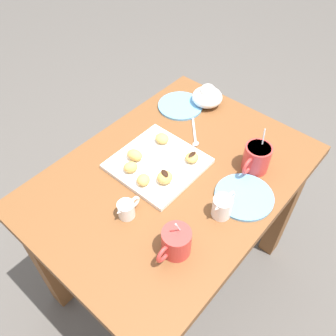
{
  "coord_description": "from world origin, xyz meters",
  "views": [
    {
      "loc": [
        0.6,
        0.5,
        1.61
      ],
      "look_at": [
        0.0,
        -0.02,
        0.73
      ],
      "focal_mm": 37.98,
      "sensor_mm": 36.0,
      "label": 1
    }
  ],
  "objects_px": {
    "cream_pitcher_white": "(223,206)",
    "saucer_sky_left": "(180,106)",
    "beignet_0": "(192,158)",
    "beignet_5": "(143,180)",
    "beignet_4": "(135,155)",
    "pastry_plate_square": "(157,164)",
    "dining_table": "(172,200)",
    "chocolate_sauce_pitcher": "(127,209)",
    "ice_cream_bowl": "(207,96)",
    "saucer_sky_right": "(244,197)",
    "coffee_mug_red_right": "(176,242)",
    "beignet_1": "(162,138)",
    "beignet_2": "(165,177)",
    "coffee_mug_red_left": "(256,157)",
    "beignet_3": "(131,167)"
  },
  "relations": [
    {
      "from": "cream_pitcher_white",
      "to": "saucer_sky_left",
      "type": "bearing_deg",
      "value": -126.88
    },
    {
      "from": "beignet_0",
      "to": "beignet_5",
      "type": "distance_m",
      "value": 0.19
    },
    {
      "from": "beignet_0",
      "to": "beignet_4",
      "type": "relative_size",
      "value": 0.85
    },
    {
      "from": "pastry_plate_square",
      "to": "beignet_4",
      "type": "relative_size",
      "value": 5.0
    },
    {
      "from": "dining_table",
      "to": "pastry_plate_square",
      "type": "bearing_deg",
      "value": -88.86
    },
    {
      "from": "pastry_plate_square",
      "to": "chocolate_sauce_pitcher",
      "type": "distance_m",
      "value": 0.23
    },
    {
      "from": "pastry_plate_square",
      "to": "beignet_4",
      "type": "distance_m",
      "value": 0.08
    },
    {
      "from": "ice_cream_bowl",
      "to": "beignet_4",
      "type": "height_order",
      "value": "ice_cream_bowl"
    },
    {
      "from": "pastry_plate_square",
      "to": "ice_cream_bowl",
      "type": "xyz_separation_m",
      "value": [
        -0.39,
        -0.08,
        0.03
      ]
    },
    {
      "from": "chocolate_sauce_pitcher",
      "to": "saucer_sky_right",
      "type": "bearing_deg",
      "value": 141.58
    },
    {
      "from": "chocolate_sauce_pitcher",
      "to": "dining_table",
      "type": "bearing_deg",
      "value": -178.98
    },
    {
      "from": "beignet_0",
      "to": "saucer_sky_left",
      "type": "bearing_deg",
      "value": -133.27
    },
    {
      "from": "coffee_mug_red_right",
      "to": "beignet_0",
      "type": "distance_m",
      "value": 0.34
    },
    {
      "from": "beignet_4",
      "to": "beignet_0",
      "type": "bearing_deg",
      "value": 128.35
    },
    {
      "from": "beignet_0",
      "to": "beignet_1",
      "type": "xyz_separation_m",
      "value": [
        -0.0,
        -0.14,
        0.0
      ]
    },
    {
      "from": "dining_table",
      "to": "coffee_mug_red_right",
      "type": "height_order",
      "value": "coffee_mug_red_right"
    },
    {
      "from": "beignet_0",
      "to": "beignet_2",
      "type": "xyz_separation_m",
      "value": [
        0.13,
        -0.01,
        0.0
      ]
    },
    {
      "from": "coffee_mug_red_left",
      "to": "saucer_sky_right",
      "type": "distance_m",
      "value": 0.14
    },
    {
      "from": "chocolate_sauce_pitcher",
      "to": "saucer_sky_left",
      "type": "distance_m",
      "value": 0.56
    },
    {
      "from": "coffee_mug_red_left",
      "to": "beignet_0",
      "type": "relative_size",
      "value": 3.16
    },
    {
      "from": "pastry_plate_square",
      "to": "beignet_2",
      "type": "xyz_separation_m",
      "value": [
        0.05,
        0.08,
        0.03
      ]
    },
    {
      "from": "dining_table",
      "to": "ice_cream_bowl",
      "type": "bearing_deg",
      "value": -159.28
    },
    {
      "from": "ice_cream_bowl",
      "to": "beignet_0",
      "type": "bearing_deg",
      "value": 28.2
    },
    {
      "from": "pastry_plate_square",
      "to": "saucer_sky_left",
      "type": "xyz_separation_m",
      "value": [
        -0.3,
        -0.15,
        -0.0
      ]
    },
    {
      "from": "coffee_mug_red_right",
      "to": "beignet_4",
      "type": "distance_m",
      "value": 0.37
    },
    {
      "from": "coffee_mug_red_right",
      "to": "coffee_mug_red_left",
      "type": "bearing_deg",
      "value": 180.0
    },
    {
      "from": "beignet_0",
      "to": "beignet_5",
      "type": "height_order",
      "value": "beignet_5"
    },
    {
      "from": "coffee_mug_red_left",
      "to": "chocolate_sauce_pitcher",
      "type": "bearing_deg",
      "value": -23.92
    },
    {
      "from": "beignet_2",
      "to": "beignet_4",
      "type": "height_order",
      "value": "beignet_2"
    },
    {
      "from": "beignet_1",
      "to": "coffee_mug_red_left",
      "type": "bearing_deg",
      "value": 110.91
    },
    {
      "from": "dining_table",
      "to": "cream_pitcher_white",
      "type": "xyz_separation_m",
      "value": [
        0.02,
        0.21,
        0.18
      ]
    },
    {
      "from": "dining_table",
      "to": "ice_cream_bowl",
      "type": "relative_size",
      "value": 7.82
    },
    {
      "from": "coffee_mug_red_right",
      "to": "saucer_sky_right",
      "type": "relative_size",
      "value": 0.71
    },
    {
      "from": "coffee_mug_red_left",
      "to": "cream_pitcher_white",
      "type": "relative_size",
      "value": 1.44
    },
    {
      "from": "saucer_sky_left",
      "to": "beignet_0",
      "type": "relative_size",
      "value": 3.79
    },
    {
      "from": "coffee_mug_red_right",
      "to": "beignet_0",
      "type": "relative_size",
      "value": 2.82
    },
    {
      "from": "cream_pitcher_white",
      "to": "coffee_mug_red_left",
      "type": "bearing_deg",
      "value": -173.8
    },
    {
      "from": "ice_cream_bowl",
      "to": "beignet_2",
      "type": "xyz_separation_m",
      "value": [
        0.43,
        0.15,
        -0.0
      ]
    },
    {
      "from": "chocolate_sauce_pitcher",
      "to": "beignet_3",
      "type": "height_order",
      "value": "chocolate_sauce_pitcher"
    },
    {
      "from": "dining_table",
      "to": "cream_pitcher_white",
      "type": "distance_m",
      "value": 0.28
    },
    {
      "from": "chocolate_sauce_pitcher",
      "to": "saucer_sky_right",
      "type": "relative_size",
      "value": 0.49
    },
    {
      "from": "beignet_3",
      "to": "beignet_2",
      "type": "bearing_deg",
      "value": 108.81
    },
    {
      "from": "dining_table",
      "to": "coffee_mug_red_right",
      "type": "xyz_separation_m",
      "value": [
        0.21,
        0.19,
        0.19
      ]
    },
    {
      "from": "saucer_sky_right",
      "to": "beignet_5",
      "type": "distance_m",
      "value": 0.33
    },
    {
      "from": "pastry_plate_square",
      "to": "beignet_0",
      "type": "distance_m",
      "value": 0.12
    },
    {
      "from": "beignet_1",
      "to": "beignet_0",
      "type": "bearing_deg",
      "value": 88.47
    },
    {
      "from": "dining_table",
      "to": "coffee_mug_red_right",
      "type": "relative_size",
      "value": 7.15
    },
    {
      "from": "beignet_0",
      "to": "chocolate_sauce_pitcher",
      "type": "bearing_deg",
      "value": -2.49
    },
    {
      "from": "pastry_plate_square",
      "to": "beignet_1",
      "type": "height_order",
      "value": "beignet_1"
    },
    {
      "from": "ice_cream_bowl",
      "to": "coffee_mug_red_left",
      "type": "bearing_deg",
      "value": 61.91
    }
  ]
}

